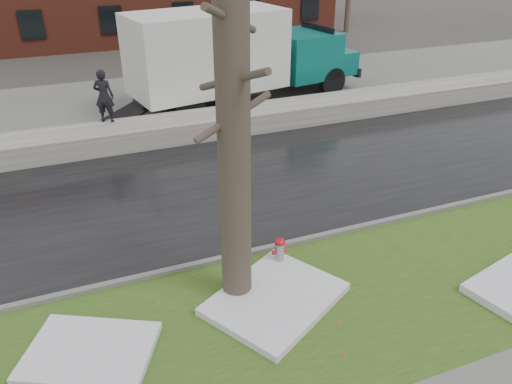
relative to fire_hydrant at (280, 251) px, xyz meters
name	(u,v)px	position (x,y,z in m)	size (l,w,h in m)	color
ground	(274,278)	(-0.29, -0.36, -0.43)	(120.00, 120.00, 0.00)	#47423D
verge	(299,314)	(-0.29, -1.61, -0.41)	(60.00, 4.50, 0.04)	#2B4617
road	(213,188)	(-0.29, 4.14, -0.42)	(60.00, 7.00, 0.03)	black
parking_lot	(155,103)	(-0.29, 12.64, -0.42)	(60.00, 9.00, 0.03)	slate
curb	(257,251)	(-0.29, 0.64, -0.36)	(60.00, 0.15, 0.14)	slate
snowbank	(178,128)	(-0.29, 8.34, -0.06)	(60.00, 1.60, 0.75)	#AAA69B
fire_hydrant	(280,251)	(0.00, 0.00, 0.00)	(0.35, 0.30, 0.73)	gray
tree	(233,121)	(-1.21, -0.56, 3.40)	(1.55, 1.81, 7.53)	brown
box_truck	(235,55)	(2.94, 11.24, 1.64)	(11.90, 4.45, 3.92)	black
worker	(104,96)	(-2.61, 8.94, 1.24)	(0.67, 0.44, 1.83)	black
snow_patch_near	(275,299)	(-0.59, -1.11, -0.31)	(2.60, 2.00, 0.16)	silver
snow_patch_far	(90,352)	(-4.23, -1.20, -0.32)	(2.20, 1.60, 0.14)	silver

